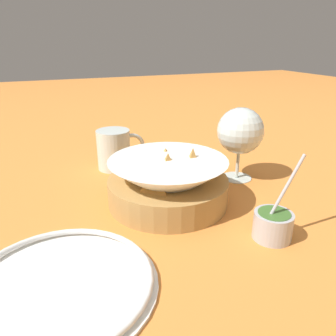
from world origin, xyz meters
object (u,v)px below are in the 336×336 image
at_px(wine_glass, 240,133).
at_px(side_plate, 59,284).
at_px(sauce_cup, 273,224).
at_px(beer_mug, 115,151).
at_px(food_basket, 168,183).

bearing_deg(wine_glass, side_plate, -151.72).
xyz_separation_m(sauce_cup, side_plate, (-0.31, 0.01, -0.02)).
distance_m(wine_glass, beer_mug, 0.28).
distance_m(sauce_cup, beer_mug, 0.40).
distance_m(food_basket, sauce_cup, 0.20).
height_order(food_basket, wine_glass, wine_glass).
height_order(sauce_cup, wine_glass, wine_glass).
relative_size(sauce_cup, beer_mug, 1.16).
bearing_deg(wine_glass, beer_mug, 145.45).
relative_size(wine_glass, beer_mug, 1.37).
bearing_deg(side_plate, food_basket, 37.97).
height_order(food_basket, side_plate, food_basket).
height_order(wine_glass, side_plate, wine_glass).
bearing_deg(sauce_cup, food_basket, 121.54).
relative_size(food_basket, sauce_cup, 1.67).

